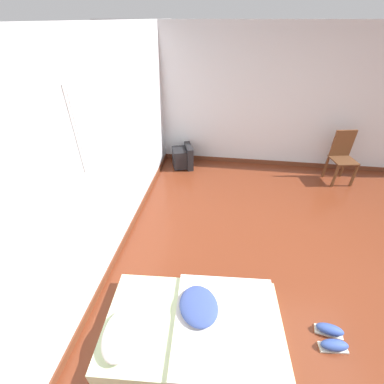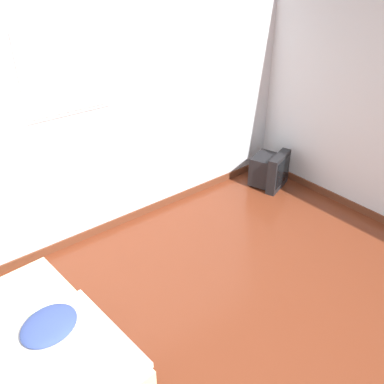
{
  "view_description": "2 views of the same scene",
  "coord_description": "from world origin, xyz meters",
  "px_view_note": "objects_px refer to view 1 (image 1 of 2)",
  "views": [
    {
      "loc": [
        -2.2,
        1.38,
        2.62
      ],
      "look_at": [
        0.71,
        1.79,
        0.62
      ],
      "focal_mm": 24.0,
      "sensor_mm": 36.0,
      "label": 1
    },
    {
      "loc": [
        -1.34,
        -0.94,
        2.79
      ],
      "look_at": [
        0.92,
        1.85,
        0.67
      ],
      "focal_mm": 40.0,
      "sensor_mm": 36.0,
      "label": 2
    }
  ],
  "objects_px": {
    "mattress_bed": "(194,326)",
    "crt_tv": "(183,157)",
    "wooden_chair": "(342,153)",
    "sneaker_pair": "(332,337)"
  },
  "relations": [
    {
      "from": "mattress_bed",
      "to": "crt_tv",
      "type": "bearing_deg",
      "value": 11.23
    },
    {
      "from": "wooden_chair",
      "to": "sneaker_pair",
      "type": "relative_size",
      "value": 3.29
    },
    {
      "from": "sneaker_pair",
      "to": "mattress_bed",
      "type": "bearing_deg",
      "value": 94.9
    },
    {
      "from": "wooden_chair",
      "to": "mattress_bed",
      "type": "bearing_deg",
      "value": 145.14
    },
    {
      "from": "mattress_bed",
      "to": "crt_tv",
      "type": "height_order",
      "value": "crt_tv"
    },
    {
      "from": "mattress_bed",
      "to": "crt_tv",
      "type": "xyz_separation_m",
      "value": [
        3.41,
        0.68,
        0.11
      ]
    },
    {
      "from": "mattress_bed",
      "to": "wooden_chair",
      "type": "bearing_deg",
      "value": -34.86
    },
    {
      "from": "mattress_bed",
      "to": "wooden_chair",
      "type": "relative_size",
      "value": 1.86
    },
    {
      "from": "crt_tv",
      "to": "sneaker_pair",
      "type": "xyz_separation_m",
      "value": [
        -3.29,
        -2.02,
        -0.17
      ]
    },
    {
      "from": "wooden_chair",
      "to": "crt_tv",
      "type": "bearing_deg",
      "value": 88.54
    }
  ]
}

